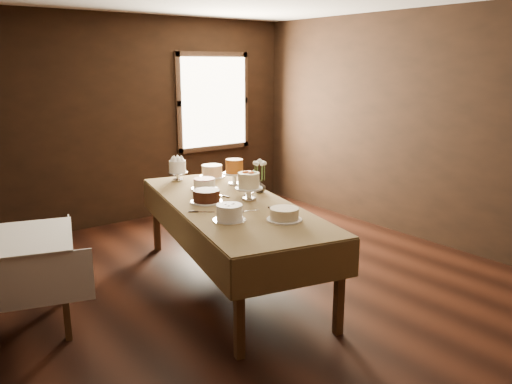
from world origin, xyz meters
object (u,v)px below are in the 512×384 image
(cake_cream, at_px, (284,215))
(cake_lattice, at_px, (204,184))
(cake_flowers, at_px, (249,187))
(side_table, at_px, (12,249))
(cake_chocolate, at_px, (206,196))
(cake_server_e, at_px, (207,212))
(cake_server_c, at_px, (217,195))
(cake_swirl, at_px, (229,213))
(display_table, at_px, (230,209))
(cake_server_a, at_px, (251,211))
(cake_caramel, at_px, (234,173))
(cake_server_d, at_px, (253,192))
(flower_vase, at_px, (260,186))
(cake_speckled, at_px, (212,171))
(cake_meringue, at_px, (178,171))
(cake_server_b, at_px, (279,211))

(cake_cream, bearing_deg, cake_lattice, 87.81)
(cake_lattice, xyz_separation_m, cake_flowers, (0.12, -0.63, 0.07))
(side_table, relative_size, cake_flowers, 4.14)
(cake_chocolate, distance_m, cake_server_e, 0.36)
(cake_lattice, bearing_deg, cake_server_c, -95.65)
(cake_swirl, xyz_separation_m, cake_server_c, (0.41, 0.82, -0.06))
(display_table, xyz_separation_m, cake_server_a, (-0.02, -0.36, 0.07))
(cake_caramel, bearing_deg, cake_server_a, -117.05)
(side_table, bearing_deg, cake_server_d, -4.53)
(cake_server_e, bearing_deg, cake_cream, -17.75)
(display_table, relative_size, cake_lattice, 9.06)
(cake_server_c, height_order, flower_vase, flower_vase)
(cake_speckled, height_order, cake_chocolate, cake_speckled)
(side_table, relative_size, cake_speckled, 3.78)
(cake_speckled, xyz_separation_m, cake_server_a, (-0.50, -1.44, -0.06))
(side_table, relative_size, cake_chocolate, 3.46)
(cake_lattice, distance_m, flower_vase, 0.61)
(cake_chocolate, bearing_deg, cake_speckled, 54.75)
(display_table, bearing_deg, cake_server_e, -156.93)
(display_table, height_order, cake_speckled, cake_speckled)
(side_table, height_order, cake_meringue, cake_meringue)
(cake_speckled, bearing_deg, display_table, -114.22)
(cake_server_a, bearing_deg, cake_lattice, 96.87)
(cake_meringue, xyz_separation_m, cake_speckled, (0.42, -0.08, -0.04))
(cake_server_b, bearing_deg, cake_server_a, -129.34)
(display_table, distance_m, cake_server_d, 0.46)
(cake_server_a, bearing_deg, cake_chocolate, 120.78)
(cake_chocolate, xyz_separation_m, cake_server_e, (-0.19, -0.30, -0.05))
(cake_flowers, height_order, cake_server_b, cake_flowers)
(side_table, height_order, cake_server_e, cake_server_e)
(side_table, relative_size, cake_caramel, 3.93)
(cake_meringue, height_order, cake_speckled, cake_meringue)
(cake_server_c, bearing_deg, cake_server_a, 162.81)
(display_table, bearing_deg, cake_meringue, 86.48)
(cake_lattice, height_order, cake_swirl, cake_swirl)
(cake_caramel, xyz_separation_m, cake_server_a, (-0.49, -0.97, -0.12))
(side_table, xyz_separation_m, cake_meringue, (1.97, 0.79, 0.27))
(cake_server_e, bearing_deg, cake_server_a, 7.95)
(side_table, xyz_separation_m, cake_lattice, (1.99, 0.25, 0.21))
(cake_lattice, distance_m, cake_swirl, 1.20)
(display_table, bearing_deg, cake_flowers, -4.01)
(cake_speckled, xyz_separation_m, cake_server_e, (-0.85, -1.24, -0.06))
(cake_cream, bearing_deg, flower_vase, 64.42)
(cake_chocolate, bearing_deg, cake_meringue, 76.25)
(cake_server_c, bearing_deg, cake_flowers, -165.76)
(display_table, bearing_deg, cake_cream, -87.17)
(flower_vase, bearing_deg, side_table, 174.55)
(cake_flowers, relative_size, cake_server_c, 1.16)
(cake_cream, xyz_separation_m, cake_server_b, (0.13, 0.23, -0.05))
(cake_server_a, bearing_deg, cake_swirl, -144.35)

